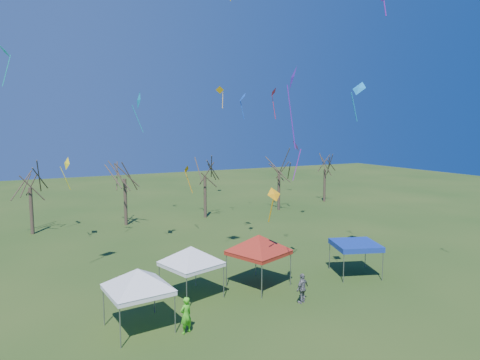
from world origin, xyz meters
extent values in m
plane|color=#234415|center=(0.00, 0.00, 0.00)|extent=(140.00, 140.00, 0.00)
cylinder|color=#3D2D21|center=(-10.77, 24.65, 2.14)|extent=(0.32, 0.32, 4.28)
cylinder|color=#3D2D21|center=(-2.37, 24.38, 2.32)|extent=(0.32, 0.32, 4.64)
cylinder|color=#3D2D21|center=(6.03, 24.04, 2.24)|extent=(0.32, 0.32, 4.49)
cylinder|color=#3D2D21|center=(15.36, 24.00, 2.24)|extent=(0.32, 0.32, 4.47)
cylinder|color=#3D2D21|center=(23.72, 26.07, 2.12)|extent=(0.32, 0.32, 4.23)
cylinder|color=gray|center=(-7.94, 0.31, 0.93)|extent=(0.06, 0.06, 1.87)
cylinder|color=gray|center=(-8.19, 2.91, 0.93)|extent=(0.06, 0.06, 1.87)
cylinder|color=gray|center=(-5.33, 0.56, 0.93)|extent=(0.06, 0.06, 1.87)
cylinder|color=gray|center=(-5.59, 3.16, 0.93)|extent=(0.06, 0.06, 1.87)
cube|color=white|center=(-6.76, 1.74, 1.98)|extent=(3.06, 3.06, 0.22)
pyramid|color=white|center=(-6.76, 1.74, 3.03)|extent=(3.94, 3.94, 0.93)
cylinder|color=gray|center=(-4.00, 2.59, 0.93)|extent=(0.06, 0.06, 1.86)
cylinder|color=gray|center=(-4.73, 5.09, 0.93)|extent=(0.06, 0.06, 1.86)
cylinder|color=gray|center=(-1.50, 3.32, 0.93)|extent=(0.06, 0.06, 1.86)
cylinder|color=gray|center=(-2.23, 5.82, 0.93)|extent=(0.06, 0.06, 1.86)
cube|color=white|center=(-3.12, 4.21, 1.97)|extent=(3.46, 3.46, 0.22)
pyramid|color=white|center=(-3.12, 4.21, 3.01)|extent=(3.79, 3.79, 0.93)
cylinder|color=gray|center=(0.36, 2.22, 1.00)|extent=(0.06, 0.06, 1.99)
cylinder|color=gray|center=(-0.61, 4.83, 1.00)|extent=(0.06, 0.06, 1.99)
cylinder|color=gray|center=(2.97, 3.19, 1.00)|extent=(0.06, 0.06, 1.99)
cylinder|color=gray|center=(2.00, 5.80, 1.00)|extent=(0.06, 0.06, 1.99)
cube|color=#A21E0F|center=(1.18, 4.01, 2.11)|extent=(3.84, 3.84, 0.24)
pyramid|color=#A21E0F|center=(1.18, 4.01, 3.23)|extent=(3.96, 3.96, 1.00)
cylinder|color=gray|center=(6.17, 2.03, 0.92)|extent=(0.06, 0.06, 1.84)
cylinder|color=gray|center=(7.04, 4.46, 0.92)|extent=(0.06, 0.06, 1.84)
cylinder|color=gray|center=(8.60, 1.17, 0.92)|extent=(0.06, 0.06, 1.84)
cylinder|color=gray|center=(9.47, 3.60, 0.92)|extent=(0.06, 0.06, 1.84)
cube|color=navy|center=(7.82, 2.82, 1.96)|extent=(3.54, 3.54, 0.22)
cube|color=navy|center=(7.82, 2.82, 2.12)|extent=(3.54, 3.54, 0.11)
imported|color=slate|center=(2.06, 0.67, 0.84)|extent=(1.06, 0.72, 1.68)
imported|color=#4AD121|center=(-4.88, 0.33, 0.88)|extent=(0.75, 0.62, 1.77)
cone|color=#0B8CB2|center=(-3.58, 13.38, 11.63)|extent=(0.39, 1.36, 1.35)
cube|color=#0B8CB2|center=(-3.56, 13.76, 10.30)|extent=(0.80, 0.09, 2.00)
cube|color=purple|center=(9.34, 2.59, 17.10)|extent=(0.09, 0.34, 1.11)
cone|color=#FFA10D|center=(1.01, 2.02, 6.00)|extent=(0.93, 0.63, 0.77)
cube|color=#FFA10D|center=(0.80, 2.00, 5.10)|extent=(0.08, 0.47, 1.38)
cone|color=yellow|center=(-8.10, 19.26, 6.77)|extent=(0.60, 1.12, 1.07)
cube|color=yellow|center=(-8.20, 19.61, 5.51)|extent=(0.76, 0.26, 1.99)
cone|color=#0DCCB2|center=(-11.96, 19.66, 15.42)|extent=(0.96, 1.35, 1.09)
cube|color=#0DCCB2|center=(-11.95, 19.33, 13.92)|extent=(0.71, 0.06, 2.35)
cone|color=blue|center=(3.74, 11.01, 11.97)|extent=(0.67, 0.88, 0.68)
cube|color=blue|center=(3.77, 11.16, 11.03)|extent=(0.35, 0.11, 1.49)
cone|color=#5819AF|center=(-0.25, -1.43, 11.92)|extent=(0.96, 1.23, 1.15)
cube|color=#5819AF|center=(-0.14, -1.25, 10.15)|extent=(0.42, 0.27, 2.97)
cone|color=red|center=(13.25, 22.02, 13.47)|extent=(1.21, 1.18, 0.99)
cube|color=red|center=(13.41, 22.17, 11.88)|extent=(0.35, 0.37, 2.64)
cone|color=orange|center=(1.64, 17.75, 6.00)|extent=(0.72, 0.66, 0.71)
cube|color=orange|center=(1.93, 17.99, 4.81)|extent=(0.55, 0.64, 2.03)
cone|color=purple|center=(4.70, 5.28, 8.51)|extent=(0.79, 1.00, 0.80)
cube|color=purple|center=(4.61, 5.05, 7.26)|extent=(0.51, 0.23, 2.07)
cone|color=gold|center=(6.30, 20.68, 13.30)|extent=(0.90, 0.74, 0.78)
cube|color=gold|center=(6.53, 20.54, 12.30)|extent=(0.33, 0.52, 1.62)
cone|color=#158FE8|center=(4.99, -0.08, 11.78)|extent=(0.68, 0.96, 0.78)
cube|color=#158FE8|center=(4.94, 0.19, 10.79)|extent=(0.59, 0.13, 1.55)
camera|label=1|loc=(-11.43, -17.92, 9.70)|focal=32.00mm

